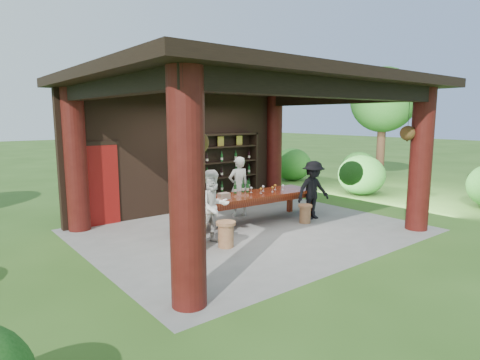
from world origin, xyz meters
TOP-DOWN VIEW (x-y plane):
  - ground at (0.00, 0.00)m, footprint 90.00×90.00m
  - pavilion at (-0.01, 0.43)m, footprint 7.50×6.00m
  - wine_shelf at (0.95, 2.45)m, footprint 2.48×0.38m
  - tasting_table at (0.30, 0.47)m, footprint 3.83×1.16m
  - stool_near_left at (-1.20, -0.65)m, footprint 0.41×0.41m
  - stool_near_right at (1.50, -0.35)m, footprint 0.35×0.35m
  - stool_far_left at (-1.82, -0.49)m, footprint 0.41×0.41m
  - host at (0.65, 1.28)m, footprint 0.65×0.48m
  - guest_woman at (-1.27, -0.30)m, footprint 0.77×0.60m
  - guest_man at (1.98, -0.18)m, footprint 1.06×0.71m
  - table_bottles at (0.34, 0.75)m, footprint 0.43×0.15m
  - table_glasses at (0.97, 0.47)m, footprint 0.96×0.34m
  - napkin_basket at (-0.48, 0.40)m, footprint 0.27×0.19m
  - shrubs at (3.64, 0.70)m, footprint 16.39×9.67m
  - trees at (3.43, 1.65)m, footprint 21.94×11.08m

SIDE VIEW (x-z plane):
  - ground at x=0.00m, z-range 0.00..0.00m
  - stool_near_right at x=1.50m, z-range 0.01..0.48m
  - stool_near_left at x=-1.20m, z-range 0.02..0.55m
  - stool_far_left at x=-1.82m, z-range 0.02..0.55m
  - shrubs at x=3.64m, z-range -0.13..1.23m
  - tasting_table at x=0.30m, z-range 0.26..1.01m
  - guest_man at x=1.98m, z-range 0.00..1.53m
  - guest_woman at x=-1.27m, z-range 0.00..1.57m
  - host at x=0.65m, z-range 0.00..1.61m
  - napkin_basket at x=-0.48m, z-range 0.75..0.89m
  - table_glasses at x=0.97m, z-range 0.75..0.90m
  - table_bottles at x=0.34m, z-range 0.75..1.06m
  - wine_shelf at x=0.95m, z-range 0.00..2.19m
  - pavilion at x=-0.01m, z-range 0.33..3.93m
  - trees at x=3.43m, z-range 0.97..5.77m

